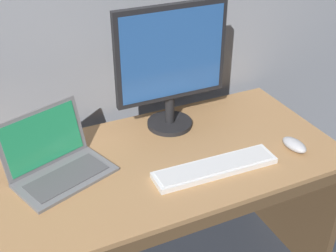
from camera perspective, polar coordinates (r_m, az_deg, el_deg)
desk at (r=1.87m, az=-1.86°, el=-10.23°), size 1.51×0.70×0.72m
laptop_space_gray at (r=1.70m, az=-14.26°, el=-4.36°), size 0.41×0.36×0.23m
external_monitor at (r=1.81m, az=0.42°, el=8.03°), size 0.48×0.20×0.54m
wired_keyboard at (r=1.69m, az=6.11°, el=-5.35°), size 0.49×0.13×0.02m
computer_mouse at (r=1.86m, az=16.00°, el=-2.34°), size 0.07×0.13×0.04m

